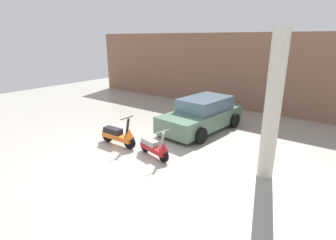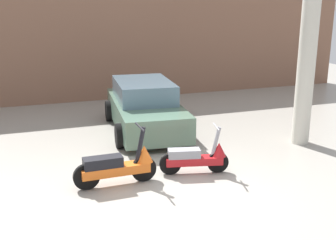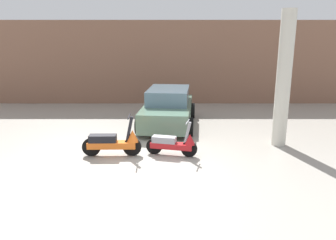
{
  "view_description": "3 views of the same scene",
  "coord_description": "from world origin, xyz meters",
  "px_view_note": "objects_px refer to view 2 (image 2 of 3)",
  "views": [
    {
      "loc": [
        5.58,
        -5.34,
        3.64
      ],
      "look_at": [
        0.19,
        1.83,
        0.82
      ],
      "focal_mm": 28.0,
      "sensor_mm": 36.0,
      "label": 1
    },
    {
      "loc": [
        -2.52,
        -6.81,
        3.36
      ],
      "look_at": [
        0.49,
        1.77,
        0.8
      ],
      "focal_mm": 45.0,
      "sensor_mm": 36.0,
      "label": 2
    },
    {
      "loc": [
        0.52,
        -7.93,
        3.14
      ],
      "look_at": [
        0.53,
        1.56,
        0.73
      ],
      "focal_mm": 35.0,
      "sensor_mm": 36.0,
      "label": 3
    }
  ],
  "objects_px": {
    "scooter_front_right": "(197,157)",
    "car_rear_left": "(145,107)",
    "scooter_front_left": "(119,165)",
    "support_column_side": "(306,64)"
  },
  "relations": [
    {
      "from": "scooter_front_right",
      "to": "car_rear_left",
      "type": "relative_size",
      "value": 0.34
    },
    {
      "from": "scooter_front_left",
      "to": "car_rear_left",
      "type": "distance_m",
      "value": 3.56
    },
    {
      "from": "scooter_front_right",
      "to": "support_column_side",
      "type": "bearing_deg",
      "value": 29.75
    },
    {
      "from": "scooter_front_left",
      "to": "scooter_front_right",
      "type": "relative_size",
      "value": 1.15
    },
    {
      "from": "scooter_front_left",
      "to": "scooter_front_right",
      "type": "bearing_deg",
      "value": -0.37
    },
    {
      "from": "scooter_front_right",
      "to": "support_column_side",
      "type": "height_order",
      "value": "support_column_side"
    },
    {
      "from": "scooter_front_left",
      "to": "support_column_side",
      "type": "distance_m",
      "value": 5.1
    },
    {
      "from": "scooter_front_right",
      "to": "car_rear_left",
      "type": "xyz_separation_m",
      "value": [
        -0.15,
        3.22,
        0.28
      ]
    },
    {
      "from": "support_column_side",
      "to": "scooter_front_right",
      "type": "bearing_deg",
      "value": -163.54
    },
    {
      "from": "car_rear_left",
      "to": "support_column_side",
      "type": "relative_size",
      "value": 1.04
    }
  ]
}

